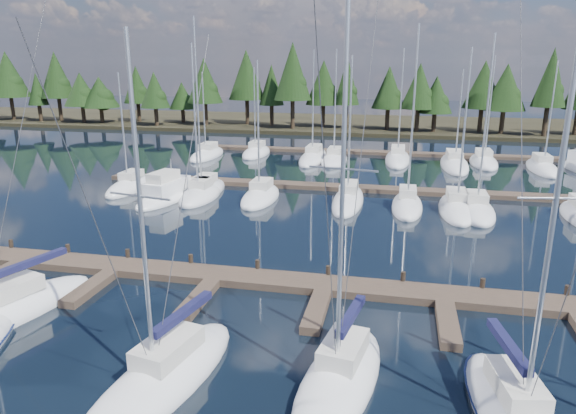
% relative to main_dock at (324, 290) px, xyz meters
% --- Properties ---
extents(ground, '(260.00, 260.00, 0.00)m').
position_rel_main_dock_xyz_m(ground, '(0.00, 12.64, -0.20)').
color(ground, black).
rests_on(ground, ground).
extents(far_shore, '(220.00, 30.00, 0.60)m').
position_rel_main_dock_xyz_m(far_shore, '(0.00, 72.64, 0.10)').
color(far_shore, black).
rests_on(far_shore, ground).
extents(main_dock, '(44.00, 6.13, 0.90)m').
position_rel_main_dock_xyz_m(main_dock, '(0.00, 0.00, 0.00)').
color(main_dock, '#4C3C2F').
rests_on(main_dock, ground).
extents(back_docks, '(50.00, 21.80, 0.40)m').
position_rel_main_dock_xyz_m(back_docks, '(0.00, 32.23, -0.00)').
color(back_docks, '#4C3C2F').
rests_on(back_docks, ground).
extents(front_sailboat_2, '(4.34, 9.13, 13.43)m').
position_rel_main_dock_xyz_m(front_sailboat_2, '(-4.71, -8.96, 0.08)').
color(front_sailboat_2, white).
rests_on(front_sailboat_2, ground).
extents(front_sailboat_3, '(3.82, 8.00, 15.08)m').
position_rel_main_dock_xyz_m(front_sailboat_3, '(1.73, -7.61, 0.11)').
color(front_sailboat_3, white).
rests_on(front_sailboat_3, ground).
extents(back_sailboat_rows, '(46.35, 31.27, 16.01)m').
position_rel_main_dock_xyz_m(back_sailboat_rows, '(0.42, 27.82, 0.06)').
color(back_sailboat_rows, white).
rests_on(back_sailboat_rows, ground).
extents(motor_yacht_left, '(3.99, 8.68, 4.17)m').
position_rel_main_dock_xyz_m(motor_yacht_left, '(-16.10, 15.79, 0.26)').
color(motor_yacht_left, white).
rests_on(motor_yacht_left, ground).
extents(tree_line, '(186.52, 12.23, 14.08)m').
position_rel_main_dock_xyz_m(tree_line, '(-0.68, 62.83, 7.31)').
color(tree_line, black).
rests_on(tree_line, far_shore).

